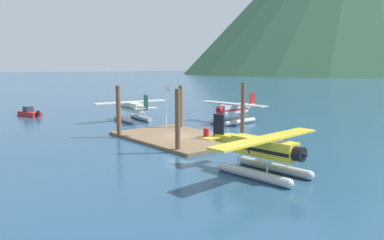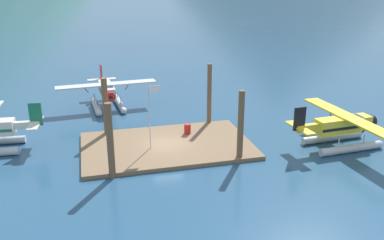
# 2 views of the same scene
# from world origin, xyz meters

# --- Properties ---
(ground_plane) EXTENTS (1200.00, 1200.00, 0.00)m
(ground_plane) POSITION_xyz_m (0.00, 0.00, 0.00)
(ground_plane) COLOR navy
(dock_platform) EXTENTS (13.78, 8.74, 0.30)m
(dock_platform) POSITION_xyz_m (0.00, 0.00, 0.15)
(dock_platform) COLOR brown
(dock_platform) RESTS_ON ground
(piling_near_left) EXTENTS (0.48, 0.48, 5.47)m
(piling_near_left) POSITION_xyz_m (-4.75, -4.31, 2.73)
(piling_near_left) COLOR brown
(piling_near_left) RESTS_ON ground
(piling_near_right) EXTENTS (0.46, 0.46, 5.54)m
(piling_near_right) POSITION_xyz_m (4.91, -3.86, 2.77)
(piling_near_right) COLOR brown
(piling_near_right) RESTS_ON ground
(piling_far_left) EXTENTS (0.50, 0.50, 5.23)m
(piling_far_left) POSITION_xyz_m (-4.59, 3.84, 2.61)
(piling_far_left) COLOR brown
(piling_far_left) RESTS_ON ground
(piling_far_right) EXTENTS (0.41, 0.41, 5.87)m
(piling_far_right) POSITION_xyz_m (4.92, 4.31, 2.93)
(piling_far_right) COLOR brown
(piling_far_right) RESTS_ON ground
(flagpole) EXTENTS (0.95, 0.10, 5.30)m
(flagpole) POSITION_xyz_m (-1.30, -0.54, 3.64)
(flagpole) COLOR silver
(flagpole) RESTS_ON dock_platform
(fuel_drum) EXTENTS (0.62, 0.62, 0.88)m
(fuel_drum) POSITION_xyz_m (2.21, 1.85, 0.74)
(fuel_drum) COLOR #AD1E19
(fuel_drum) RESTS_ON dock_platform
(seaplane_silver_bow_left) EXTENTS (10.48, 7.97, 3.84)m
(seaplane_silver_bow_left) POSITION_xyz_m (-4.04, 12.26, 1.58)
(seaplane_silver_bow_left) COLOR #B7BABF
(seaplane_silver_bow_left) RESTS_ON ground
(seaplane_cream_port_fwd) EXTENTS (7.96, 10.48, 3.84)m
(seaplane_cream_port_fwd) POSITION_xyz_m (-14.36, 2.95, 1.58)
(seaplane_cream_port_fwd) COLOR #B7BABF
(seaplane_cream_port_fwd) RESTS_ON ground
(seaplane_yellow_stbd_aft) EXTENTS (7.97, 10.47, 3.84)m
(seaplane_yellow_stbd_aft) POSITION_xyz_m (14.03, -3.44, 1.58)
(seaplane_yellow_stbd_aft) COLOR #B7BABF
(seaplane_yellow_stbd_aft) RESTS_ON ground
(boat_red_open_sw) EXTENTS (4.78, 2.56, 1.50)m
(boat_red_open_sw) POSITION_xyz_m (-28.64, -6.60, 0.49)
(boat_red_open_sw) COLOR #B2231E
(boat_red_open_sw) RESTS_ON ground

